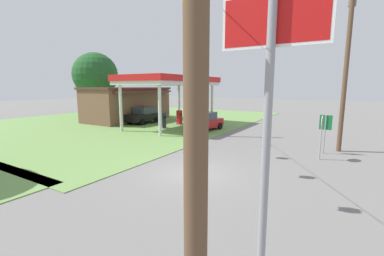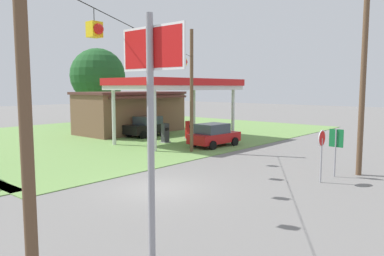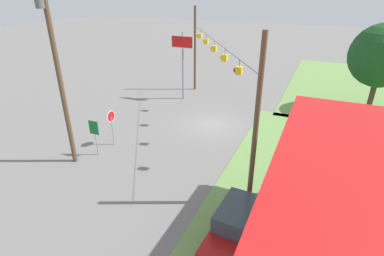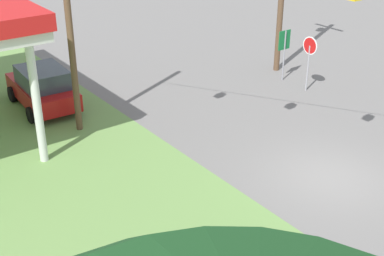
{
  "view_description": "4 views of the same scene",
  "coord_description": "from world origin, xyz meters",
  "views": [
    {
      "loc": [
        -10.15,
        -6.2,
        4.11
      ],
      "look_at": [
        4.5,
        2.7,
        1.35
      ],
      "focal_mm": 24.0,
      "sensor_mm": 36.0,
      "label": 1
    },
    {
      "loc": [
        -11.25,
        -11.74,
        4.47
      ],
      "look_at": [
        5.5,
        2.72,
        2.05
      ],
      "focal_mm": 35.0,
      "sensor_mm": 36.0,
      "label": 2
    },
    {
      "loc": [
        20.32,
        7.32,
        9.77
      ],
      "look_at": [
        5.63,
        0.78,
        2.29
      ],
      "focal_mm": 28.0,
      "sensor_mm": 36.0,
      "label": 3
    },
    {
      "loc": [
        -9.36,
        12.46,
        9.02
      ],
      "look_at": [
        2.65,
        3.64,
        1.8
      ],
      "focal_mm": 50.0,
      "sensor_mm": 36.0,
      "label": 4
    }
  ],
  "objects": [
    {
      "name": "stop_sign_roadside",
      "position": [
        5.76,
        -5.06,
        1.81
      ],
      "size": [
        0.8,
        0.08,
        2.5
      ],
      "rotation": [
        0.0,
        0.0,
        3.14
      ],
      "color": "#99999E",
      "rests_on": "ground"
    },
    {
      "name": "ground_plane",
      "position": [
        0.0,
        0.0,
        0.0
      ],
      "size": [
        160.0,
        160.0,
        0.0
      ],
      "primitive_type": "plane",
      "color": "slate"
    },
    {
      "name": "route_sign",
      "position": [
        7.38,
        -5.14,
        1.71
      ],
      "size": [
        0.1,
        0.7,
        2.4
      ],
      "color": "gray",
      "rests_on": "ground"
    },
    {
      "name": "signal_span_gantry",
      "position": [
        -0.0,
        -0.01,
        4.63
      ],
      "size": [
        16.44,
        10.24,
        8.34
      ],
      "color": "brown",
      "rests_on": "ground"
    },
    {
      "name": "car_at_pumps_front",
      "position": [
        10.92,
        5.24,
        0.91
      ],
      "size": [
        4.26,
        2.29,
        1.77
      ],
      "rotation": [
        0.0,
        0.0,
        -0.06
      ],
      "color": "#AD1414",
      "rests_on": "ground"
    }
  ]
}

